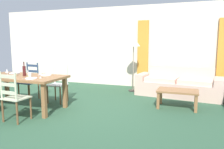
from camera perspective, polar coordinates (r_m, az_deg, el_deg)
ground_plane at (r=4.88m, az=-9.30°, el=-9.73°), size 9.60×9.60×0.02m
wall_far at (r=7.70m, az=2.55°, el=7.18°), size 9.60×0.16×2.70m
curtain_panel_left at (r=7.38m, az=7.98°, el=5.13°), size 0.35×0.08×2.20m
curtain_panel_right at (r=7.27m, az=26.86°, el=4.28°), size 0.35×0.08×2.20m
dining_table at (r=5.34m, az=-22.12°, el=-1.26°), size 1.90×0.96×0.75m
dining_chair_near_right at (r=4.55m, az=-23.97°, el=-5.29°), size 0.44×0.42×0.96m
dining_chair_far_left at (r=6.24m, az=-20.44°, el=-1.62°), size 0.44×0.43×0.96m
dining_chair_far_right at (r=5.71m, az=-13.63°, el=-2.20°), size 0.43×0.41×0.96m
dinner_plate_near_right at (r=4.84m, az=-20.18°, el=-0.93°), size 0.24×0.24×0.02m
fork_near_right at (r=4.94m, az=-21.51°, el=-0.89°), size 0.03×0.17×0.01m
dinner_plate_far_left at (r=5.81m, az=-23.84°, el=0.32°), size 0.24×0.24×0.02m
fork_far_left at (r=5.91m, az=-24.89°, el=0.32°), size 0.02×0.17×0.01m
dinner_plate_far_right at (r=5.23m, az=-16.68°, el=-0.12°), size 0.24×0.24×0.02m
fork_far_right at (r=5.32m, az=-17.98°, el=-0.11°), size 0.02×0.17×0.01m
wine_bottle at (r=5.29m, az=-21.70°, el=0.92°), size 0.07×0.07×0.32m
wine_glass_near_left at (r=5.43m, az=-25.48°, el=0.80°), size 0.06×0.06×0.16m
wine_glass_near_right at (r=4.84m, az=-18.03°, el=0.39°), size 0.06×0.06×0.16m
wine_glass_far_left at (r=5.62m, az=-23.49°, el=1.14°), size 0.06×0.06×0.16m
coffee_cup_primary at (r=5.12m, az=-20.43°, el=-0.06°), size 0.07×0.07×0.09m
candle_tall at (r=5.45m, az=-23.48°, el=0.50°), size 0.05×0.05×0.25m
candle_short at (r=5.16m, az=-20.84°, el=-0.11°), size 0.05×0.05×0.14m
couch at (r=6.47m, az=16.78°, el=-2.78°), size 2.36×1.07×0.80m
coffee_table at (r=5.27m, az=16.56°, el=-4.53°), size 0.90×0.56×0.42m
standing_lamp at (r=6.75m, az=5.59°, el=7.53°), size 0.40×0.40×1.64m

